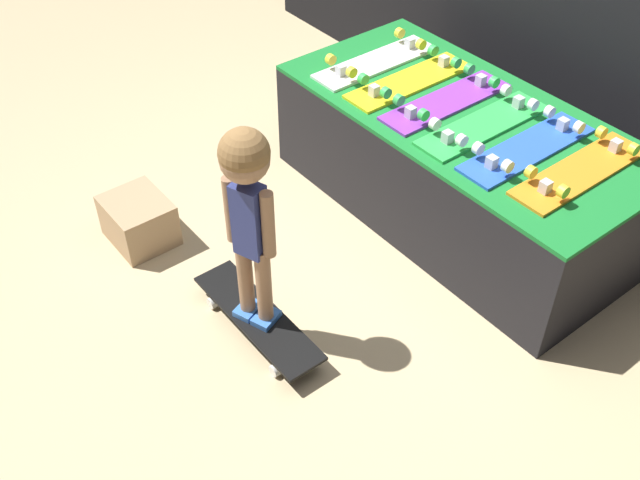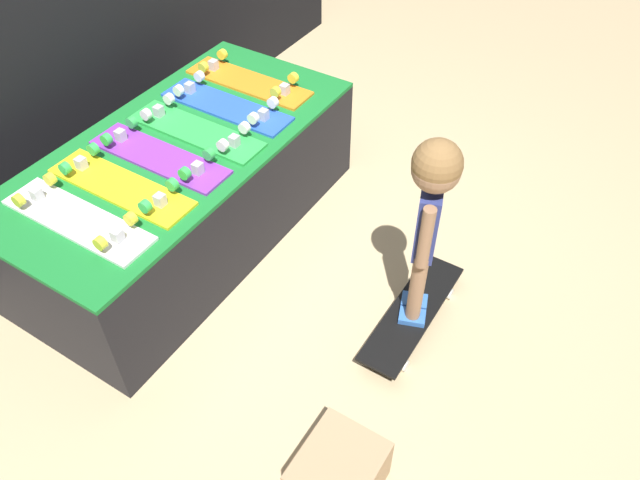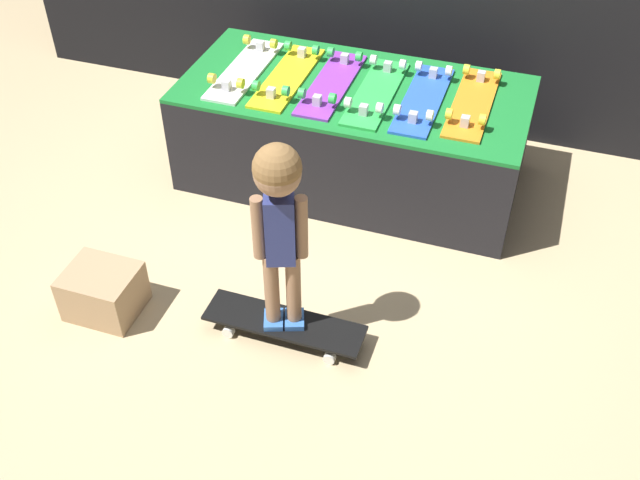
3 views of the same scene
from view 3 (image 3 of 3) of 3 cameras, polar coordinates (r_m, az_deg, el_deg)
The scene contains 11 objects.
ground_plane at distance 3.87m, azimuth 0.23°, elevation 0.64°, with size 16.00×16.00×0.00m, color tan.
display_rack at distance 4.09m, azimuth 2.53°, elevation 8.06°, with size 1.80×0.86×0.57m.
skateboard_white_on_rack at distance 4.10m, azimuth -5.77°, elevation 12.87°, with size 0.19×0.69×0.09m.
skateboard_yellow_on_rack at distance 4.02m, azimuth -2.51°, elevation 12.42°, with size 0.19×0.69×0.09m.
skateboard_purple_on_rack at distance 3.95m, azimuth 0.88°, elevation 11.92°, with size 0.19×0.69×0.09m.
skateboard_green_on_rack at distance 3.88m, azimuth 4.29°, elevation 11.25°, with size 0.19×0.69×0.09m.
skateboard_blue_on_rack at distance 3.85m, azimuth 7.87°, elevation 10.68°, with size 0.19×0.69×0.09m.
skateboard_orange_on_rack at distance 3.86m, azimuth 11.56°, elevation 10.29°, with size 0.19×0.69×0.09m.
skateboard_on_floor at distance 3.31m, azimuth -2.74°, elevation -6.43°, with size 0.71×0.19×0.09m.
child at distance 2.85m, azimuth -3.16°, elevation 2.55°, with size 0.21×0.19×0.92m.
storage_box at distance 3.53m, azimuth -16.19°, elevation -3.78°, with size 0.32×0.27×0.23m.
Camera 3 is at (0.93, -2.79, 2.51)m, focal length 42.00 mm.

